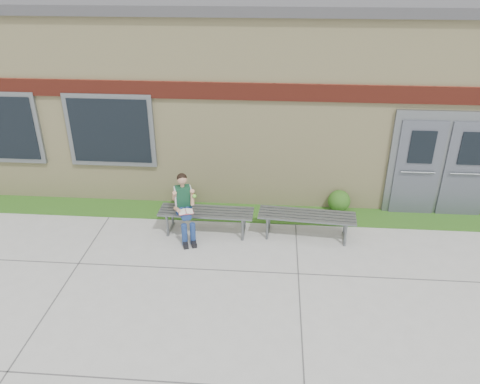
{
  "coord_description": "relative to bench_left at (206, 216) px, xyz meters",
  "views": [
    {
      "loc": [
        0.49,
        -6.28,
        5.03
      ],
      "look_at": [
        -0.13,
        1.7,
        0.98
      ],
      "focal_mm": 35.0,
      "sensor_mm": 36.0,
      "label": 1
    }
  ],
  "objects": [
    {
      "name": "shrub_east",
      "position": [
        2.76,
        1.07,
        -0.12
      ],
      "size": [
        0.48,
        0.48,
        0.48
      ],
      "primitive_type": "sphere",
      "color": "#264C14",
      "rests_on": "grass_strip"
    },
    {
      "name": "shrub_mid",
      "position": [
        -0.66,
        1.07,
        -0.13
      ],
      "size": [
        0.46,
        0.46,
        0.46
      ],
      "primitive_type": "sphere",
      "color": "#264C14",
      "rests_on": "grass_strip"
    },
    {
      "name": "girl",
      "position": [
        -0.39,
        -0.19,
        0.33
      ],
      "size": [
        0.55,
        0.78,
        1.32
      ],
      "rotation": [
        0.0,
        0.0,
        0.32
      ],
      "color": "navy",
      "rests_on": "ground"
    },
    {
      "name": "bench_left",
      "position": [
        0.0,
        0.0,
        0.0
      ],
      "size": [
        1.89,
        0.57,
        0.49
      ],
      "rotation": [
        0.0,
        0.0,
        -0.02
      ],
      "color": "slate",
      "rests_on": "ground"
    },
    {
      "name": "ground",
      "position": [
        0.81,
        -1.78,
        -0.38
      ],
      "size": [
        80.0,
        80.0,
        0.0
      ],
      "primitive_type": "plane",
      "color": "#9E9E99",
      "rests_on": "ground"
    },
    {
      "name": "school_building",
      "position": [
        0.81,
        4.21,
        1.73
      ],
      "size": [
        16.2,
        6.22,
        4.2
      ],
      "color": "beige",
      "rests_on": "ground"
    },
    {
      "name": "bench_right",
      "position": [
        2.0,
        0.0,
        0.0
      ],
      "size": [
        1.93,
        0.68,
        0.49
      ],
      "rotation": [
        0.0,
        0.0,
        -0.08
      ],
      "color": "slate",
      "rests_on": "ground"
    },
    {
      "name": "grass_strip",
      "position": [
        0.81,
        0.82,
        -0.37
      ],
      "size": [
        16.0,
        0.8,
        0.02
      ],
      "primitive_type": "cube",
      "color": "#264C14",
      "rests_on": "ground"
    }
  ]
}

